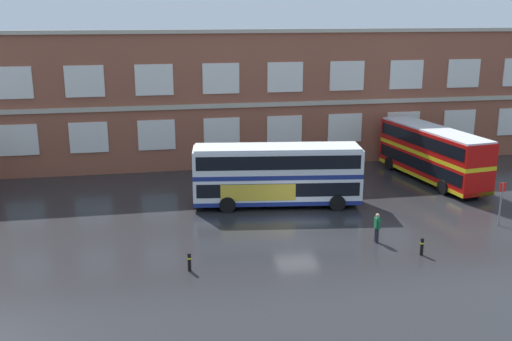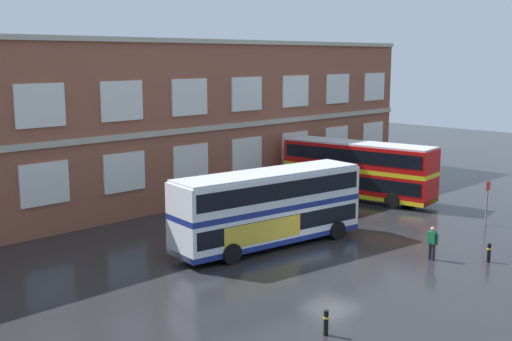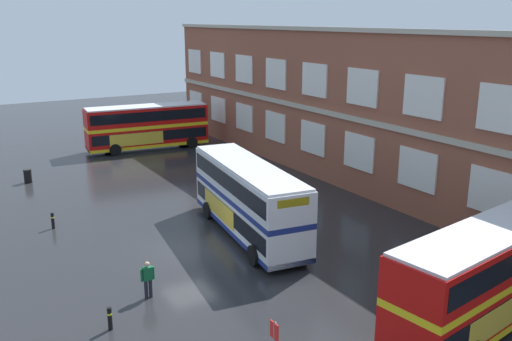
% 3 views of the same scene
% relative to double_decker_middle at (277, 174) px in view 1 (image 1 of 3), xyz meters
% --- Properties ---
extents(ground_plane, '(120.00, 120.00, 0.00)m').
position_rel_double_decker_middle_xyz_m(ground_plane, '(0.39, -1.91, -2.15)').
color(ground_plane, '#232326').
extents(brick_terminal_building, '(57.44, 8.19, 11.20)m').
position_rel_double_decker_middle_xyz_m(brick_terminal_building, '(-2.35, 14.07, 3.30)').
color(brick_terminal_building, brown).
rests_on(brick_terminal_building, ground).
extents(double_decker_middle, '(11.24, 4.02, 4.07)m').
position_rel_double_decker_middle_xyz_m(double_decker_middle, '(0.00, 0.00, 0.00)').
color(double_decker_middle, silver).
rests_on(double_decker_middle, ground).
extents(double_decker_far, '(4.12, 11.26, 4.07)m').
position_rel_double_decker_middle_xyz_m(double_decker_far, '(12.91, 3.64, 0.00)').
color(double_decker_far, red).
rests_on(double_decker_far, ground).
extents(waiting_passenger, '(0.24, 0.63, 1.70)m').
position_rel_double_decker_middle_xyz_m(waiting_passenger, '(4.10, -7.40, -1.22)').
color(waiting_passenger, black).
rests_on(waiting_passenger, ground).
extents(bus_stand_flag, '(0.44, 0.10, 2.70)m').
position_rel_double_decker_middle_xyz_m(bus_stand_flag, '(12.42, -6.23, -0.51)').
color(bus_stand_flag, slate).
rests_on(bus_stand_flag, ground).
extents(safety_bollard_west, '(0.19, 0.19, 0.95)m').
position_rel_double_decker_middle_xyz_m(safety_bollard_west, '(5.78, -9.58, -1.66)').
color(safety_bollard_west, black).
rests_on(safety_bollard_west, ground).
extents(safety_bollard_east, '(0.19, 0.19, 0.95)m').
position_rel_double_decker_middle_xyz_m(safety_bollard_east, '(-6.56, -9.28, -1.66)').
color(safety_bollard_east, black).
rests_on(safety_bollard_east, ground).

